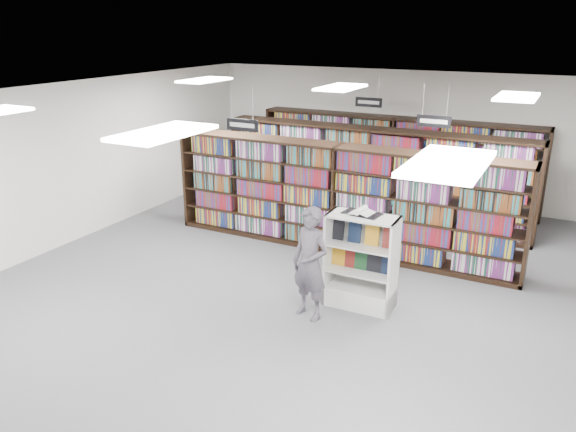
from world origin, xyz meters
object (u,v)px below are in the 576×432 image
at_px(bookshelf_row_near, 338,198).
at_px(open_book, 361,212).
at_px(endcap_display, 361,276).
at_px(shopper, 310,264).

distance_m(bookshelf_row_near, open_book, 2.34).
bearing_deg(open_book, bookshelf_row_near, 128.47).
xyz_separation_m(endcap_display, shopper, (-0.56, -0.71, 0.38)).
bearing_deg(endcap_display, open_book, 153.00).
bearing_deg(shopper, endcap_display, 68.38).
distance_m(bookshelf_row_near, endcap_display, 2.41).
xyz_separation_m(bookshelf_row_near, shopper, (0.68, -2.70, -0.18)).
bearing_deg(open_book, endcap_display, -18.76).
height_order(bookshelf_row_near, shopper, bookshelf_row_near).
xyz_separation_m(bookshelf_row_near, endcap_display, (1.24, -1.99, -0.55)).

